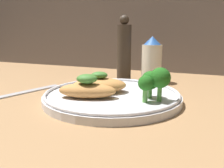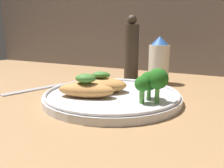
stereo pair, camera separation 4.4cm
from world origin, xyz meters
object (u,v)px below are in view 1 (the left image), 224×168
(broccoli_bunch, at_px, (154,80))
(pepper_grinder, at_px, (124,51))
(plate, at_px, (112,95))
(sauce_bottle, at_px, (152,61))

(broccoli_bunch, distance_m, pepper_grinder, 0.26)
(plate, relative_size, broccoli_bunch, 4.50)
(plate, distance_m, pepper_grinder, 0.23)
(broccoli_bunch, bearing_deg, plate, 170.39)
(plate, bearing_deg, sauce_bottle, 81.18)
(plate, distance_m, sauce_bottle, 0.22)
(sauce_bottle, bearing_deg, pepper_grinder, -180.00)
(plate, height_order, sauce_bottle, sauce_bottle)
(pepper_grinder, bearing_deg, broccoli_bunch, -58.09)
(plate, bearing_deg, broccoli_bunch, -9.61)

